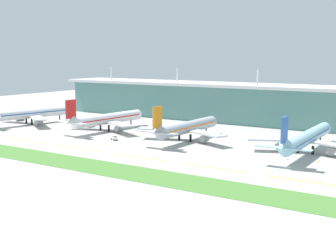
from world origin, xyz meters
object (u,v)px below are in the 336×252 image
at_px(airliner_nearest, 31,114).
at_px(safety_cone_left_wingtip, 319,161).
at_px(baggage_cart, 114,138).
at_px(airliner_near_middle, 106,119).
at_px(safety_cone_nose_front, 288,159).
at_px(airliner_far_middle, 307,138).
at_px(airliner_center, 186,128).

relative_size(airliner_nearest, safety_cone_left_wingtip, 84.77).
distance_m(airliner_nearest, safety_cone_left_wingtip, 175.07).
relative_size(airliner_nearest, baggage_cart, 14.75).
relative_size(airliner_near_middle, safety_cone_nose_front, 85.47).
bearing_deg(airliner_far_middle, airliner_near_middle, -179.86).
height_order(baggage_cart, safety_cone_left_wingtip, baggage_cart).
relative_size(airliner_center, safety_cone_nose_front, 83.48).
height_order(airliner_nearest, airliner_far_middle, same).
relative_size(airliner_center, safety_cone_left_wingtip, 83.48).
relative_size(airliner_nearest, airliner_near_middle, 0.99).
xyz_separation_m(airliner_near_middle, airliner_center, (52.88, -2.50, -0.00)).
bearing_deg(safety_cone_left_wingtip, baggage_cart, -176.48).
xyz_separation_m(safety_cone_left_wingtip, safety_cone_nose_front, (-11.35, -2.60, 0.00)).
distance_m(airliner_near_middle, baggage_cart, 31.01).
distance_m(airliner_nearest, baggage_cart, 78.80).
relative_size(airliner_near_middle, airliner_center, 1.02).
bearing_deg(baggage_cart, safety_cone_left_wingtip, 3.52).
distance_m(airliner_center, baggage_cart, 35.63).
bearing_deg(baggage_cart, airliner_nearest, 169.04).
xyz_separation_m(airliner_near_middle, baggage_cart, (22.61, -20.58, -5.18)).
xyz_separation_m(airliner_far_middle, baggage_cart, (-87.87, -20.84, -5.19)).
bearing_deg(safety_cone_nose_front, airliner_nearest, 175.96).
xyz_separation_m(airliner_near_middle, safety_cone_nose_front, (108.80, -17.17, -6.09)).
relative_size(airliner_nearest, airliner_center, 1.02).
bearing_deg(baggage_cart, airliner_center, 30.85).
bearing_deg(safety_cone_left_wingtip, airliner_far_middle, 123.09).
distance_m(airliner_center, safety_cone_left_wingtip, 68.62).
bearing_deg(airliner_near_middle, baggage_cart, -42.30).
bearing_deg(airliner_nearest, baggage_cart, -10.96).
bearing_deg(airliner_center, safety_cone_left_wingtip, -10.18).
bearing_deg(safety_cone_left_wingtip, airliner_center, 169.82).
relative_size(airliner_center, baggage_cart, 14.53).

